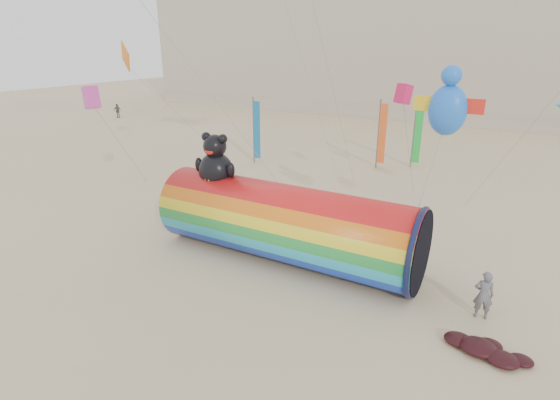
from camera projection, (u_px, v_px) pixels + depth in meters
The scene contains 6 objects.
ground at pixel (254, 258), 19.73m from camera, with size 160.00×160.00×0.00m, color #CCB58C.
hotel_building at pixel (362, 33), 59.28m from camera, with size 60.40×15.40×20.60m.
windsock_assembly at pixel (285, 221), 19.10m from camera, with size 11.74×3.58×5.41m.
kite_handler at pixel (484, 295), 15.18m from camera, with size 0.66×0.44×1.82m, color slate.
fabric_bundle at pixel (485, 349), 13.60m from camera, with size 2.62×1.35×0.41m.
festival_banners at pixel (350, 133), 33.35m from camera, with size 11.94×4.99×5.20m.
Camera 1 is at (9.76, -14.74, 9.21)m, focal length 28.00 mm.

